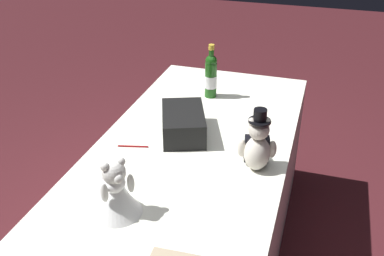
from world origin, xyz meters
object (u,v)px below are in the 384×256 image
(teddy_bear_bride, at_px, (114,189))
(signing_pen, at_px, (134,146))
(gift_case_black, at_px, (183,123))
(champagne_bottle, at_px, (211,75))
(teddy_bear_groom, at_px, (257,146))

(teddy_bear_bride, relative_size, signing_pen, 1.59)
(signing_pen, bearing_deg, gift_case_black, 135.36)
(champagne_bottle, bearing_deg, gift_case_black, -1.42)
(teddy_bear_bride, xyz_separation_m, gift_case_black, (-0.62, 0.06, -0.04))
(teddy_bear_groom, distance_m, gift_case_black, 0.43)
(teddy_bear_bride, bearing_deg, signing_pen, -164.70)
(teddy_bear_bride, height_order, champagne_bottle, champagne_bottle)
(teddy_bear_bride, distance_m, signing_pen, 0.46)
(signing_pen, height_order, gift_case_black, gift_case_black)
(champagne_bottle, bearing_deg, signing_pen, -16.68)
(gift_case_black, bearing_deg, teddy_bear_bride, -5.73)
(teddy_bear_groom, relative_size, teddy_bear_bride, 1.22)
(teddy_bear_groom, height_order, champagne_bottle, champagne_bottle)
(champagne_bottle, height_order, gift_case_black, champagne_bottle)
(teddy_bear_groom, bearing_deg, champagne_bottle, -149.28)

